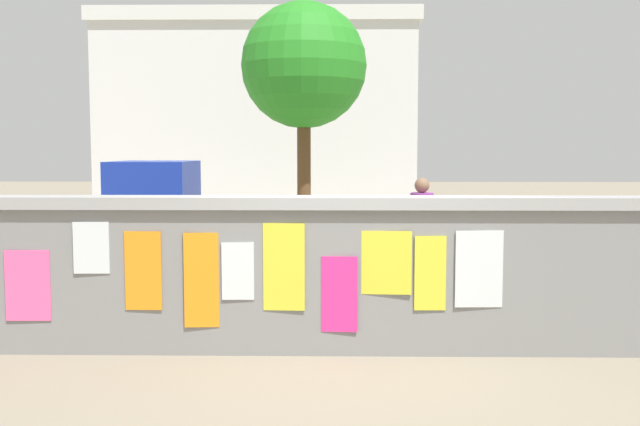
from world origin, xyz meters
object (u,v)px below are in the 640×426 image
(auto_rickshaw_truck, at_px, (218,222))
(tree_roadside, at_px, (304,66))
(person_walking, at_px, (422,221))
(motorcycle, at_px, (549,254))
(bicycle_near, at_px, (238,294))

(auto_rickshaw_truck, relative_size, tree_roadside, 0.62)
(auto_rickshaw_truck, bearing_deg, person_walking, -12.46)
(auto_rickshaw_truck, xyz_separation_m, person_walking, (3.12, -0.69, 0.09))
(motorcycle, xyz_separation_m, tree_roadside, (-4.01, 8.11, 3.70))
(motorcycle, height_order, person_walking, person_walking)
(person_walking, distance_m, tree_roadside, 9.18)
(motorcycle, height_order, bicycle_near, bicycle_near)
(auto_rickshaw_truck, distance_m, bicycle_near, 3.20)
(motorcycle, bearing_deg, bicycle_near, -148.77)
(auto_rickshaw_truck, height_order, tree_roadside, tree_roadside)
(bicycle_near, bearing_deg, person_walking, 44.81)
(bicycle_near, xyz_separation_m, person_walking, (2.40, 2.39, 0.62))
(bicycle_near, height_order, person_walking, person_walking)
(motorcycle, relative_size, bicycle_near, 1.12)
(bicycle_near, relative_size, person_walking, 1.05)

